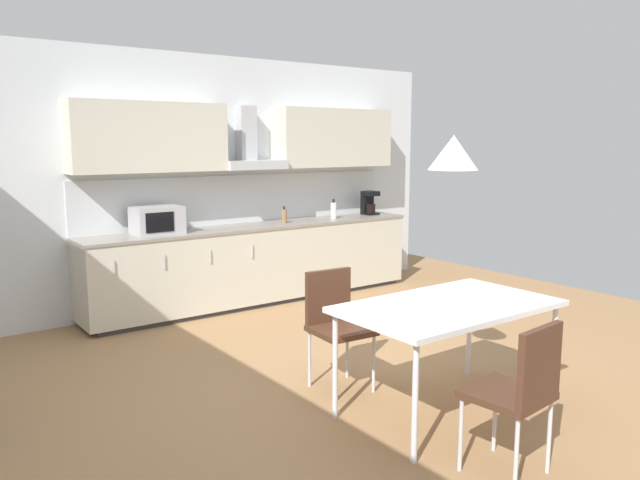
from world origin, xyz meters
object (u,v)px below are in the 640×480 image
(pendant_lamp, at_px, (453,153))
(chair_near_left, at_px, (521,385))
(microwave, at_px, (157,220))
(chair_far_left, at_px, (335,317))
(coffee_maker, at_px, (369,203))
(bottle_white, at_px, (334,210))
(bottle_brown, at_px, (284,216))
(dining_table, at_px, (448,311))

(pendant_lamp, bearing_deg, chair_near_left, -111.46)
(microwave, relative_size, chair_near_left, 0.55)
(chair_far_left, bearing_deg, chair_near_left, -89.95)
(coffee_maker, bearing_deg, microwave, -179.47)
(coffee_maker, bearing_deg, pendant_lamp, -123.25)
(bottle_white, distance_m, bottle_brown, 0.72)
(dining_table, relative_size, pendant_lamp, 4.51)
(bottle_brown, height_order, pendant_lamp, pendant_lamp)
(bottle_white, bearing_deg, dining_table, -115.46)
(coffee_maker, height_order, dining_table, coffee_maker)
(coffee_maker, relative_size, pendant_lamp, 0.94)
(bottle_white, distance_m, dining_table, 3.60)
(coffee_maker, relative_size, chair_far_left, 0.34)
(dining_table, xyz_separation_m, chair_far_left, (-0.32, 0.81, -0.18))
(chair_near_left, bearing_deg, microwave, 94.95)
(coffee_maker, bearing_deg, chair_far_left, -134.81)
(bottle_white, bearing_deg, coffee_maker, 6.88)
(coffee_maker, distance_m, pendant_lamp, 4.03)
(coffee_maker, distance_m, bottle_brown, 1.35)
(coffee_maker, bearing_deg, chair_near_left, -121.14)
(coffee_maker, xyz_separation_m, bottle_brown, (-1.35, -0.08, -0.07))
(microwave, height_order, bottle_brown, microwave)
(pendant_lamp, bearing_deg, bottle_brown, 75.69)
(bottle_white, bearing_deg, bottle_brown, -179.89)
(chair_far_left, bearing_deg, bottle_brown, 64.80)
(coffee_maker, height_order, bottle_brown, coffee_maker)
(microwave, distance_m, bottle_white, 2.21)
(chair_near_left, bearing_deg, bottle_white, 65.32)
(bottle_white, height_order, dining_table, bottle_white)
(chair_near_left, xyz_separation_m, pendant_lamp, (0.32, 0.81, 1.21))
(coffee_maker, distance_m, chair_far_left, 3.57)
(coffee_maker, height_order, pendant_lamp, pendant_lamp)
(bottle_white, relative_size, dining_table, 0.16)
(bottle_white, height_order, pendant_lamp, pendant_lamp)
(bottle_brown, xyz_separation_m, dining_table, (-0.83, -3.24, -0.26))
(bottle_brown, bearing_deg, chair_far_left, -115.20)
(bottle_brown, bearing_deg, dining_table, -104.31)
(dining_table, xyz_separation_m, chair_near_left, (-0.32, -0.81, -0.18))
(microwave, distance_m, coffee_maker, 2.84)
(chair_far_left, xyz_separation_m, pendant_lamp, (0.32, -0.81, 1.21))
(pendant_lamp, bearing_deg, chair_far_left, 111.54)
(microwave, bearing_deg, chair_far_left, -81.90)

